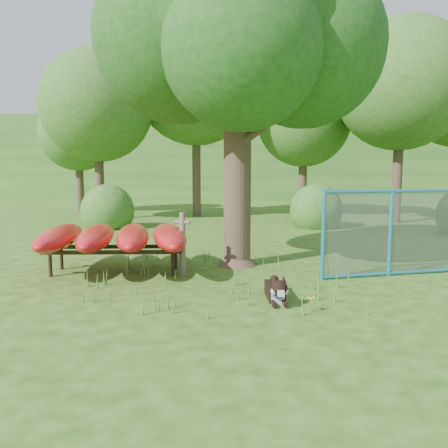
% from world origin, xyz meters
% --- Properties ---
extents(ground, '(80.00, 80.00, 0.00)m').
position_xyz_m(ground, '(0.00, 0.00, 0.00)').
color(ground, '#264D0F').
rests_on(ground, ground).
extents(oak_tree, '(5.68, 5.00, 6.95)m').
position_xyz_m(oak_tree, '(0.21, 2.46, 4.63)').
color(oak_tree, '#3E2E22').
rests_on(oak_tree, ground).
extents(wooden_post, '(0.32, 0.13, 1.17)m').
position_xyz_m(wooden_post, '(-0.63, 1.44, 0.62)').
color(wooden_post, brown).
rests_on(wooden_post, ground).
extents(kayak_rack, '(3.45, 3.08, 0.90)m').
position_xyz_m(kayak_rack, '(-1.94, 1.33, 0.69)').
color(kayak_rack, black).
rests_on(kayak_rack, ground).
extents(husky_dog, '(0.41, 1.02, 0.46)m').
position_xyz_m(husky_dog, '(1.21, 0.02, 0.16)').
color(husky_dog, black).
rests_on(husky_dog, ground).
extents(fence_section, '(2.55, 1.17, 2.68)m').
position_xyz_m(fence_section, '(3.16, 2.00, 0.81)').
color(fence_section, teal).
rests_on(fence_section, ground).
extents(wildflower_clump, '(0.10, 0.11, 0.22)m').
position_xyz_m(wildflower_clump, '(1.71, -0.41, 0.18)').
color(wildflower_clump, '#4C882C').
rests_on(wildflower_clump, ground).
extents(bg_tree_a, '(4.40, 4.40, 6.70)m').
position_xyz_m(bg_tree_a, '(-6.50, 10.00, 4.48)').
color(bg_tree_a, '#3E2E22').
rests_on(bg_tree_a, ground).
extents(bg_tree_b, '(5.20, 5.20, 8.22)m').
position_xyz_m(bg_tree_b, '(-3.00, 12.00, 5.61)').
color(bg_tree_b, '#3E2E22').
rests_on(bg_tree_b, ground).
extents(bg_tree_c, '(4.00, 4.00, 6.12)m').
position_xyz_m(bg_tree_c, '(1.50, 13.00, 4.11)').
color(bg_tree_c, '#3E2E22').
rests_on(bg_tree_c, ground).
extents(bg_tree_d, '(4.80, 4.80, 7.50)m').
position_xyz_m(bg_tree_d, '(5.00, 11.00, 5.08)').
color(bg_tree_d, '#3E2E22').
rests_on(bg_tree_d, ground).
extents(bg_tree_f, '(3.60, 3.60, 5.55)m').
position_xyz_m(bg_tree_f, '(-9.00, 13.00, 3.73)').
color(bg_tree_f, '#3E2E22').
rests_on(bg_tree_f, ground).
extents(shrub_left, '(1.80, 1.80, 1.80)m').
position_xyz_m(shrub_left, '(-5.00, 7.50, 0.00)').
color(shrub_left, '#2D5E1E').
rests_on(shrub_left, ground).
extents(shrub_mid, '(1.80, 1.80, 1.80)m').
position_xyz_m(shrub_mid, '(2.00, 9.00, 0.00)').
color(shrub_mid, '#2D5E1E').
rests_on(shrub_mid, ground).
extents(wooded_hillside, '(80.00, 12.00, 6.00)m').
position_xyz_m(wooded_hillside, '(0.00, 28.00, 3.00)').
color(wooded_hillside, '#2D5E1E').
rests_on(wooded_hillside, ground).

